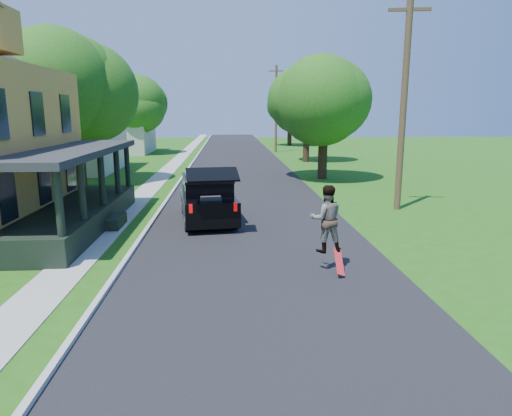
{
  "coord_description": "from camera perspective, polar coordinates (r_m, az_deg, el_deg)",
  "views": [
    {
      "loc": [
        -0.9,
        -11.84,
        4.48
      ],
      "look_at": [
        0.01,
        3.0,
        1.33
      ],
      "focal_mm": 32.0,
      "sensor_mm": 36.0,
      "label": 1
    }
  ],
  "objects": [
    {
      "name": "skateboarder",
      "position": [
        13.08,
        8.78,
        -1.34
      ],
      "size": [
        0.95,
        0.75,
        1.94
      ],
      "rotation": [
        0.0,
        0.0,
        3.16
      ],
      "color": "black",
      "rests_on": "ground"
    },
    {
      "name": "skateboard",
      "position": [
        13.01,
        10.34,
        -6.74
      ],
      "size": [
        0.26,
        0.8,
        0.65
      ],
      "rotation": [
        0.0,
        0.0,
        0.25
      ],
      "color": "#B70F15",
      "rests_on": "ground"
    },
    {
      "name": "tree_left_far",
      "position": [
        51.14,
        -15.36,
        12.74
      ],
      "size": [
        7.71,
        7.54,
        8.76
      ],
      "rotation": [
        0.0,
        0.0,
        0.43
      ],
      "color": "black",
      "rests_on": "ground"
    },
    {
      "name": "utility_pole_far",
      "position": [
        51.78,
        2.52,
        12.37
      ],
      "size": [
        1.63,
        0.44,
        9.45
      ],
      "rotation": [
        0.0,
        0.0,
        -0.19
      ],
      "color": "#442D1F",
      "rests_on": "ground"
    },
    {
      "name": "sidewalk",
      "position": [
        32.5,
        -11.83,
        3.77
      ],
      "size": [
        1.3,
        120.0,
        0.03
      ],
      "primitive_type": "cube",
      "color": "gray",
      "rests_on": "ground"
    },
    {
      "name": "neighbor_house_far",
      "position": [
        53.35,
        -17.52,
        11.09
      ],
      "size": [
        12.78,
        12.78,
        8.3
      ],
      "color": "beige",
      "rests_on": "ground"
    },
    {
      "name": "curb",
      "position": [
        32.31,
        -9.1,
        3.82
      ],
      "size": [
        0.15,
        120.0,
        0.12
      ],
      "primitive_type": "cube",
      "color": "#AFAEA9",
      "rests_on": "ground"
    },
    {
      "name": "front_walk",
      "position": [
        20.31,
        -28.49,
        -2.28
      ],
      "size": [
        6.5,
        1.2,
        0.03
      ],
      "primitive_type": "cube",
      "color": "gray",
      "rests_on": "ground"
    },
    {
      "name": "tree_left_mid",
      "position": [
        30.36,
        -21.88,
        14.66
      ],
      "size": [
        7.15,
        6.87,
        9.73
      ],
      "rotation": [
        0.0,
        0.0,
        0.16
      ],
      "color": "black",
      "rests_on": "ground"
    },
    {
      "name": "neighbor_house_mid",
      "position": [
        37.99,
        -23.31,
        10.56
      ],
      "size": [
        12.78,
        12.78,
        8.3
      ],
      "color": "beige",
      "rests_on": "ground"
    },
    {
      "name": "black_suv",
      "position": [
        19.07,
        -6.1,
        1.19
      ],
      "size": [
        2.67,
        5.52,
        2.47
      ],
      "rotation": [
        0.0,
        0.0,
        0.13
      ],
      "color": "black",
      "rests_on": "ground"
    },
    {
      "name": "tree_right_far",
      "position": [
        62.59,
        4.21,
        12.52
      ],
      "size": [
        6.97,
        6.68,
        8.14
      ],
      "rotation": [
        0.0,
        0.0,
        0.3
      ],
      "color": "black",
      "rests_on": "ground"
    },
    {
      "name": "utility_pole_near",
      "position": [
        21.98,
        17.99,
        12.46
      ],
      "size": [
        1.81,
        0.41,
        9.47
      ],
      "rotation": [
        0.0,
        0.0,
        -0.15
      ],
      "color": "#442D1F",
      "rests_on": "ground"
    },
    {
      "name": "tree_right_mid",
      "position": [
        41.92,
        6.37,
        13.91
      ],
      "size": [
        5.87,
        5.7,
        9.07
      ],
      "rotation": [
        0.0,
        0.0,
        0.02
      ],
      "color": "black",
      "rests_on": "ground"
    },
    {
      "name": "tree_right_near",
      "position": [
        31.27,
        8.48,
        14.23
      ],
      "size": [
        6.71,
        6.71,
        9.15
      ],
      "rotation": [
        0.0,
        0.0,
        -0.11
      ],
      "color": "black",
      "rests_on": "ground"
    },
    {
      "name": "ground",
      "position": [
        12.69,
        0.79,
        -8.73
      ],
      "size": [
        140.0,
        140.0,
        0.0
      ],
      "primitive_type": "plane",
      "color": "#235310",
      "rests_on": "ground"
    },
    {
      "name": "street",
      "position": [
        32.17,
        -1.89,
        3.93
      ],
      "size": [
        8.0,
        120.0,
        0.02
      ],
      "primitive_type": "cube",
      "color": "black",
      "rests_on": "ground"
    }
  ]
}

